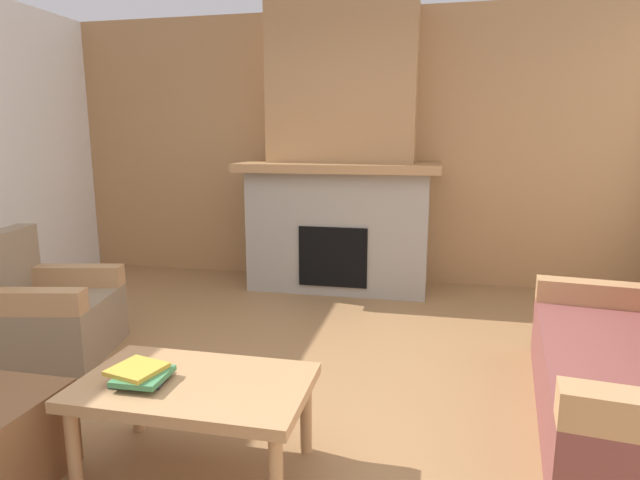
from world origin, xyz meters
name	(u,v)px	position (x,y,z in m)	size (l,w,h in m)	color
ground	(253,419)	(0.00, 0.00, 0.00)	(9.00, 9.00, 0.00)	olive
wall_back_wood_panel	(347,149)	(0.00, 3.00, 1.35)	(6.00, 0.12, 2.70)	#A87A4C
fireplace	(341,169)	(0.00, 2.62, 1.16)	(1.90, 0.82, 2.70)	gray
armchair	(43,313)	(-1.67, 0.51, 0.29)	(0.90, 0.90, 0.85)	#847056
coffee_table	(195,392)	(-0.09, -0.46, 0.38)	(1.00, 0.60, 0.43)	tan
book_stack_near_edge	(141,374)	(-0.31, -0.52, 0.46)	(0.26, 0.24, 0.07)	#2D2D33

